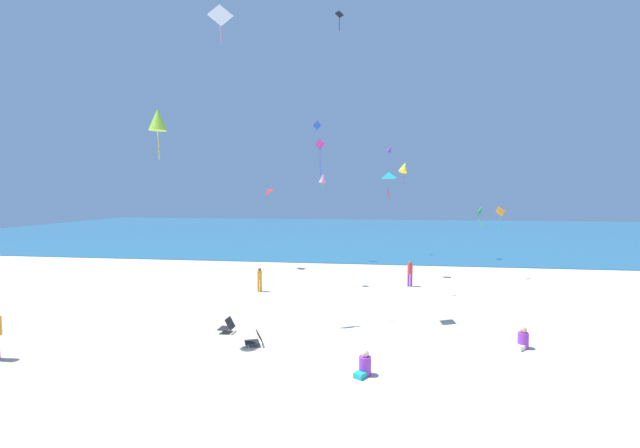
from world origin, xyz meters
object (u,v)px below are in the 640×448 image
(person_0, at_px, (364,366))
(kite_green, at_px, (480,212))
(kite_red, at_px, (267,191))
(kite_blue, at_px, (317,126))
(beach_chair_mid_beach, at_px, (227,326))
(person_1, at_px, (523,340))
(kite_black, at_px, (339,15))
(person_2, at_px, (410,272))
(person_4, at_px, (260,278))
(kite_orange, at_px, (500,212))
(kite_lime, at_px, (158,120))
(kite_pink, at_px, (323,178))
(kite_teal, at_px, (388,175))
(kite_magenta, at_px, (320,147))
(kite_purple, at_px, (390,149))
(kite_yellow, at_px, (404,167))
(kite_white, at_px, (220,16))
(beach_chair_far_left, at_px, (255,339))

(person_0, height_order, kite_green, kite_green)
(kite_red, distance_m, kite_blue, 7.54)
(beach_chair_mid_beach, distance_m, person_0, 6.60)
(person_1, height_order, kite_black, kite_black)
(person_2, relative_size, person_4, 1.12)
(kite_blue, bearing_deg, kite_orange, -22.68)
(kite_black, height_order, kite_lime, kite_black)
(kite_pink, height_order, kite_lime, kite_lime)
(person_2, height_order, kite_orange, kite_orange)
(kite_teal, bearing_deg, kite_magenta, -175.78)
(person_4, bearing_deg, kite_pink, -92.58)
(kite_orange, bearing_deg, person_1, -101.73)
(person_0, height_order, kite_pink, kite_pink)
(kite_purple, xyz_separation_m, kite_yellow, (0.75, -10.31, -2.35))
(person_4, height_order, kite_magenta, kite_magenta)
(kite_purple, bearing_deg, kite_white, -109.16)
(person_0, bearing_deg, beach_chair_far_left, -84.47)
(person_0, distance_m, kite_purple, 28.54)
(person_0, xyz_separation_m, person_1, (5.72, 3.13, -0.00))
(beach_chair_far_left, xyz_separation_m, person_4, (-2.33, 8.52, 0.57))
(kite_red, relative_size, kite_lime, 0.95)
(person_0, relative_size, kite_purple, 0.72)
(kite_white, bearing_deg, kite_yellow, 54.49)
(kite_orange, distance_m, kite_yellow, 7.14)
(kite_orange, bearing_deg, kite_red, 174.56)
(person_2, xyz_separation_m, kite_black, (-4.25, -1.94, 14.81))
(kite_green, relative_size, kite_blue, 1.20)
(beach_chair_far_left, relative_size, kite_black, 0.72)
(kite_orange, relative_size, kite_purple, 1.58)
(kite_pink, xyz_separation_m, kite_green, (12.17, 12.24, -2.52))
(kite_blue, bearing_deg, person_4, -98.08)
(person_1, bearing_deg, beach_chair_mid_beach, -46.21)
(kite_orange, bearing_deg, kite_yellow, -179.22)
(kite_purple, bearing_deg, kite_magenta, -99.60)
(kite_blue, bearing_deg, kite_yellow, -39.33)
(kite_red, relative_size, kite_blue, 1.29)
(person_2, bearing_deg, kite_blue, 29.61)
(person_0, height_order, person_1, person_0)
(kite_pink, distance_m, kite_blue, 10.70)
(kite_white, xyz_separation_m, kite_red, (-1.70, 13.51, -7.33))
(kite_teal, bearing_deg, kite_blue, 109.21)
(kite_black, relative_size, kite_purple, 0.99)
(beach_chair_mid_beach, distance_m, kite_pink, 11.76)
(kite_black, bearing_deg, beach_chair_mid_beach, -115.76)
(person_4, relative_size, kite_pink, 1.44)
(beach_chair_mid_beach, relative_size, kite_white, 0.36)
(kite_lime, distance_m, kite_purple, 26.76)
(kite_blue, distance_m, kite_teal, 17.82)
(kite_green, distance_m, kite_blue, 16.00)
(kite_magenta, bearing_deg, person_2, 58.14)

